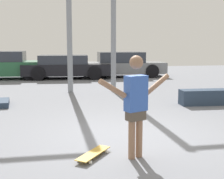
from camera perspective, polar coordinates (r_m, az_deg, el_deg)
The scene contains 7 objects.
ground_plane at distance 6.38m, azimuth 2.65°, elevation -8.47°, with size 36.00×36.00×0.00m, color slate.
skateboarder at distance 4.99m, azimuth 4.39°, elevation -2.10°, with size 1.30×0.63×1.67m.
skateboard at distance 5.23m, azimuth -3.44°, elevation -11.61°, with size 0.65×0.77×0.08m.
grind_box at distance 9.98m, azimuth 17.88°, elevation -1.30°, with size 2.00×0.49×0.46m, color #28384C.
parked_car_green at distance 17.17m, azimuth -18.86°, elevation 4.19°, with size 3.98×2.08×1.43m.
parked_car_black at distance 16.66m, azimuth -8.38°, elevation 4.15°, with size 4.64×2.25×1.23m.
parked_car_grey at distance 17.34m, azimuth 2.00°, elevation 4.58°, with size 4.53×2.10×1.37m.
Camera 1 is at (-1.38, -5.94, 1.87)m, focal length 50.00 mm.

